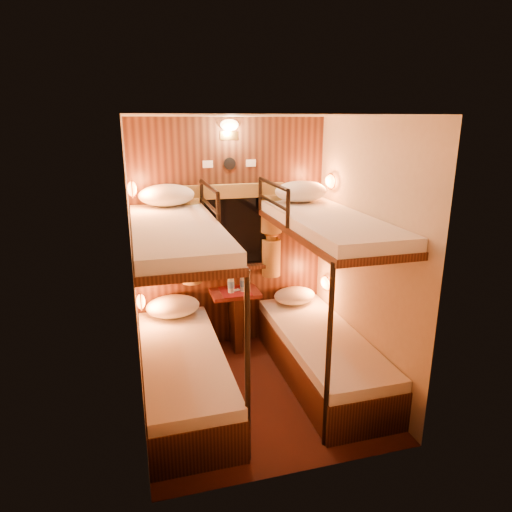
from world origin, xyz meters
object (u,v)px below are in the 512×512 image
object	(u,v)px
table	(235,312)
bottle_left	(231,283)
bunk_right	(322,323)
bunk_left	(182,340)
bottle_right	(243,282)

from	to	relation	value
table	bottle_left	world-z (taller)	bottle_left
table	bunk_right	bearing A→B (deg)	-50.33
bunk_right	bottle_left	bearing A→B (deg)	132.63
bunk_right	bunk_left	bearing A→B (deg)	180.00
bunk_left	table	bearing A→B (deg)	50.33
bunk_left	bunk_right	distance (m)	1.30
bottle_left	bunk_left	bearing A→B (deg)	-128.43
bunk_left	bottle_right	bearing A→B (deg)	46.36
bunk_left	bottle_left	size ratio (longest dim) A/B	7.95
bunk_left	bottle_right	distance (m)	1.08
table	bottle_right	xyz separation A→B (m)	(0.08, -0.01, 0.34)
bunk_right	bottle_right	bearing A→B (deg)	126.30
bunk_left	bottle_right	size ratio (longest dim) A/B	8.11
bottle_right	bunk_left	bearing A→B (deg)	-133.64
bunk_left	table	world-z (taller)	bunk_left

